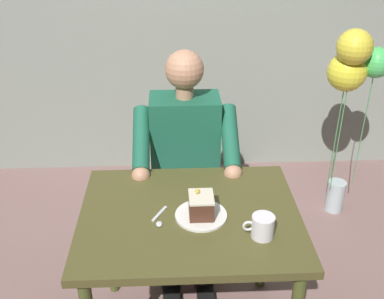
% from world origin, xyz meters
% --- Properties ---
extents(dining_table, '(0.92, 0.73, 0.72)m').
position_xyz_m(dining_table, '(0.00, 0.00, 0.63)').
color(dining_table, '#4B4621').
rests_on(dining_table, ground).
extents(chair, '(0.42, 0.42, 0.88)m').
position_xyz_m(chair, '(0.00, -0.70, 0.48)').
color(chair, brown).
rests_on(chair, ground).
extents(seated_person, '(0.53, 0.58, 1.24)m').
position_xyz_m(seated_person, '(0.00, -0.53, 0.64)').
color(seated_person, '#1B5B43').
rests_on(seated_person, ground).
extents(dessert_plate, '(0.22, 0.22, 0.01)m').
position_xyz_m(dessert_plate, '(-0.05, 0.02, 0.73)').
color(dessert_plate, white).
rests_on(dessert_plate, dining_table).
extents(cake_slice, '(0.10, 0.12, 0.11)m').
position_xyz_m(cake_slice, '(-0.05, 0.02, 0.78)').
color(cake_slice, '#4C2A1D').
rests_on(cake_slice, dessert_plate).
extents(coffee_cup, '(0.12, 0.09, 0.09)m').
position_xyz_m(coffee_cup, '(-0.27, 0.16, 0.77)').
color(coffee_cup, silver).
rests_on(coffee_cup, dining_table).
extents(dessert_spoon, '(0.06, 0.14, 0.01)m').
position_xyz_m(dessert_spoon, '(0.13, 0.04, 0.73)').
color(dessert_spoon, silver).
rests_on(dessert_spoon, dining_table).
extents(balloon_display, '(0.37, 0.27, 1.26)m').
position_xyz_m(balloon_display, '(-1.00, -0.95, 0.96)').
color(balloon_display, '#B2C1C6').
rests_on(balloon_display, ground).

